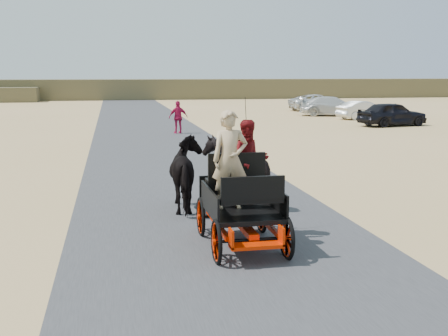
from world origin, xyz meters
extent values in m
plane|color=tan|center=(0.00, 0.00, 0.00)|extent=(140.00, 140.00, 0.00)
cube|color=#38383A|center=(0.00, 0.00, 0.01)|extent=(6.00, 140.00, 0.01)
cube|color=brown|center=(0.00, 62.00, 1.20)|extent=(140.00, 6.00, 2.40)
imported|color=black|center=(-0.30, 4.67, 0.85)|extent=(0.91, 2.01, 1.70)
imported|color=black|center=(0.80, 4.67, 0.85)|extent=(1.37, 1.54, 1.70)
imported|color=tan|center=(0.05, 1.72, 1.62)|extent=(0.66, 0.43, 1.80)
imported|color=#660C0F|center=(0.55, 2.27, 1.51)|extent=(0.77, 0.60, 1.58)
imported|color=#AA1340|center=(1.41, 21.43, 0.86)|extent=(1.06, 0.55, 1.73)
imported|color=black|center=(14.62, 23.19, 0.73)|extent=(4.53, 2.46, 1.46)
imported|color=silver|center=(15.16, 28.39, 0.62)|extent=(3.98, 2.13, 1.24)
imported|color=silver|center=(14.17, 31.49, 0.72)|extent=(5.32, 3.57, 1.43)
imported|color=silver|center=(15.19, 37.22, 0.69)|extent=(5.02, 2.45, 1.37)
camera|label=1|loc=(-2.04, -8.16, 3.18)|focal=45.00mm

